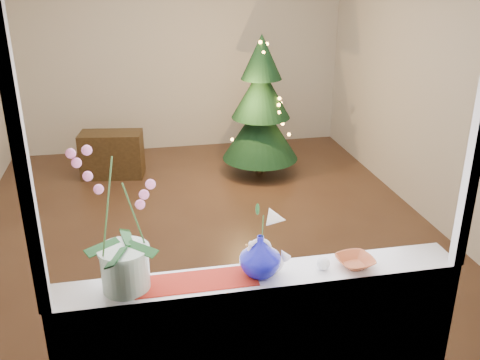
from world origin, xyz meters
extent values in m
plane|color=#3C2518|center=(0.00, 0.00, 0.00)|extent=(5.00, 5.00, 0.00)
cube|color=beige|center=(0.00, 2.50, 1.35)|extent=(4.50, 0.10, 2.70)
cube|color=beige|center=(0.00, -2.50, 1.35)|extent=(4.50, 0.10, 2.70)
cube|color=beige|center=(2.25, 0.00, 1.35)|extent=(0.10, 5.00, 2.70)
cube|color=white|center=(0.00, -2.46, 0.44)|extent=(2.20, 0.08, 0.88)
cube|color=white|center=(0.00, -2.37, 0.90)|extent=(2.20, 0.26, 0.04)
cube|color=maroon|center=(-0.38, -2.37, 0.92)|extent=(0.70, 0.20, 0.01)
imported|color=#080977|center=(-0.01, -2.37, 1.05)|extent=(0.30, 0.30, 0.26)
sphere|color=silver|center=(0.34, -2.39, 0.96)|extent=(0.09, 0.09, 0.07)
imported|color=#A24824|center=(0.52, -2.38, 0.94)|extent=(0.19, 0.19, 0.04)
cube|color=black|center=(-0.90, 1.55, 0.27)|extent=(0.78, 0.47, 0.55)
camera|label=1|loc=(-0.59, -4.73, 2.48)|focal=40.00mm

